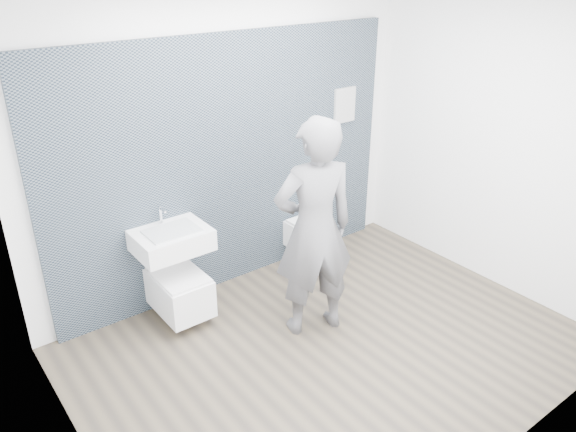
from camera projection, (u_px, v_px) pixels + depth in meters
ground at (331, 348)px, 4.70m from camera, size 4.00×4.00×0.00m
room_shell at (339, 150)px, 3.96m from camera, size 4.00×4.00×4.00m
tile_wall at (237, 275)px, 5.76m from camera, size 3.60×0.06×2.40m
washbasin at (172, 240)px, 4.80m from camera, size 0.62×0.47×0.47m
toilet_square at (179, 290)px, 4.97m from camera, size 0.41×0.59×0.78m
toilet_rounded at (312, 237)px, 5.79m from camera, size 0.33×0.56×0.31m
info_placard at (339, 239)px, 6.47m from camera, size 0.27×0.03×0.36m
visitor at (314, 230)px, 4.57m from camera, size 0.80×0.64×1.91m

